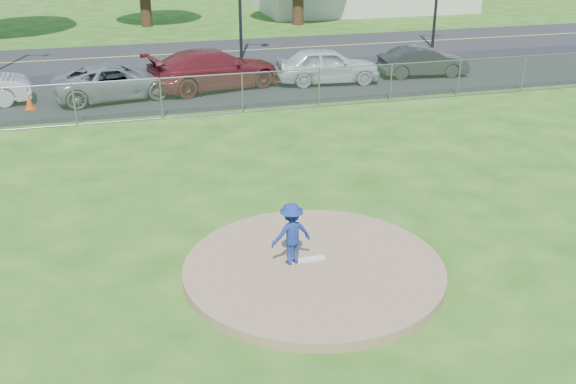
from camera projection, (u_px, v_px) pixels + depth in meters
name	position (u px, v px, depth m)	size (l,w,h in m)	color
ground	(226.00, 131.00, 22.18)	(120.00, 120.00, 0.00)	#265612
pitchers_mound	(314.00, 269.00, 13.29)	(5.40, 5.40, 0.20)	#926E50
pitching_rubber	(311.00, 259.00, 13.42)	(0.60, 0.15, 0.04)	white
chain_link_fence	(216.00, 95.00, 23.65)	(40.00, 0.06, 1.50)	gray
parking_lot	(199.00, 86.00, 27.93)	(50.00, 8.00, 0.01)	black
street	(179.00, 54.00, 34.57)	(60.00, 7.00, 0.01)	#242426
pitcher	(291.00, 234.00, 13.07)	(0.86, 0.49, 1.33)	navy
traffic_cone	(29.00, 101.00, 24.47)	(0.32, 0.32, 0.62)	#FF480D
parked_car_gray	(116.00, 82.00, 25.77)	(2.28, 4.94, 1.37)	gray
parked_car_darkred	(214.00, 69.00, 27.24)	(2.35, 5.78, 1.68)	maroon
parked_car_pearl	(328.00, 65.00, 28.20)	(1.83, 4.55, 1.55)	silver
parked_car_charcoal	(423.00, 61.00, 29.49)	(1.42, 4.07, 1.34)	#262629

